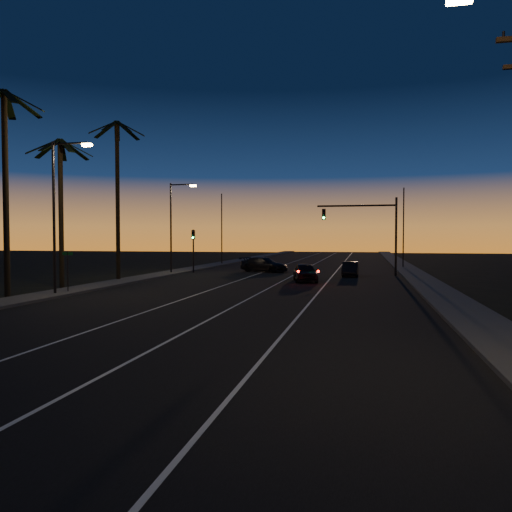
% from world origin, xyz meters
% --- Properties ---
extents(road, '(20.00, 170.00, 0.01)m').
position_xyz_m(road, '(0.00, 30.00, 0.01)').
color(road, black).
rests_on(road, ground).
extents(sidewalk_left, '(2.40, 170.00, 0.16)m').
position_xyz_m(sidewalk_left, '(-11.20, 30.00, 0.08)').
color(sidewalk_left, '#3E3E3B').
rests_on(sidewalk_left, ground).
extents(sidewalk_right, '(2.40, 170.00, 0.16)m').
position_xyz_m(sidewalk_right, '(11.20, 30.00, 0.08)').
color(sidewalk_right, '#3E3E3B').
rests_on(sidewalk_right, ground).
extents(lane_stripe_left, '(0.12, 160.00, 0.01)m').
position_xyz_m(lane_stripe_left, '(-3.00, 30.00, 0.02)').
color(lane_stripe_left, silver).
rests_on(lane_stripe_left, road).
extents(lane_stripe_mid, '(0.12, 160.00, 0.01)m').
position_xyz_m(lane_stripe_mid, '(0.50, 30.00, 0.02)').
color(lane_stripe_mid, silver).
rests_on(lane_stripe_mid, road).
extents(lane_stripe_right, '(0.12, 160.00, 0.01)m').
position_xyz_m(lane_stripe_right, '(4.00, 30.00, 0.02)').
color(lane_stripe_right, silver).
rests_on(lane_stripe_right, road).
extents(palm_near, '(4.25, 4.16, 11.53)m').
position_xyz_m(palm_near, '(-12.60, 18.00, 7.07)').
color(palm_near, black).
rests_on(palm_near, ground).
extents(palm_mid, '(4.25, 4.16, 10.03)m').
position_xyz_m(palm_mid, '(-13.20, 24.00, 6.25)').
color(palm_mid, black).
rests_on(palm_mid, ground).
extents(palm_far, '(4.25, 4.16, 12.53)m').
position_xyz_m(palm_far, '(-12.20, 30.00, 7.61)').
color(palm_far, black).
rests_on(palm_far, ground).
extents(streetlight_left_near, '(2.55, 0.26, 9.00)m').
position_xyz_m(streetlight_left_near, '(-10.70, 20.00, 5.32)').
color(streetlight_left_near, black).
rests_on(streetlight_left_near, ground).
extents(streetlight_left_far, '(2.55, 0.26, 8.50)m').
position_xyz_m(streetlight_left_far, '(-10.69, 38.00, 5.06)').
color(streetlight_left_far, black).
rests_on(streetlight_left_far, ground).
extents(street_sign, '(0.70, 0.06, 2.60)m').
position_xyz_m(street_sign, '(-10.80, 21.00, 1.66)').
color(street_sign, black).
rests_on(street_sign, ground).
extents(signal_mast, '(7.10, 0.41, 7.00)m').
position_xyz_m(signal_mast, '(7.14, 39.99, 4.78)').
color(signal_mast, black).
rests_on(signal_mast, ground).
extents(signal_post, '(0.28, 0.37, 4.20)m').
position_xyz_m(signal_post, '(-9.50, 39.98, 2.89)').
color(signal_post, black).
rests_on(signal_post, ground).
extents(far_pole_left, '(0.14, 0.14, 9.00)m').
position_xyz_m(far_pole_left, '(-11.00, 55.00, 4.50)').
color(far_pole_left, black).
rests_on(far_pole_left, ground).
extents(far_pole_right, '(0.14, 0.14, 9.00)m').
position_xyz_m(far_pole_right, '(11.00, 52.00, 4.50)').
color(far_pole_right, black).
rests_on(far_pole_right, ground).
extents(lead_car, '(2.58, 4.97, 1.45)m').
position_xyz_m(lead_car, '(2.28, 32.50, 0.74)').
color(lead_car, black).
rests_on(lead_car, road).
extents(right_car, '(1.40, 3.91, 1.28)m').
position_xyz_m(right_car, '(5.56, 38.64, 0.65)').
color(right_car, black).
rests_on(right_car, road).
extents(cross_car, '(5.38, 3.69, 1.45)m').
position_xyz_m(cross_car, '(-2.99, 42.61, 0.74)').
color(cross_car, black).
rests_on(cross_car, road).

